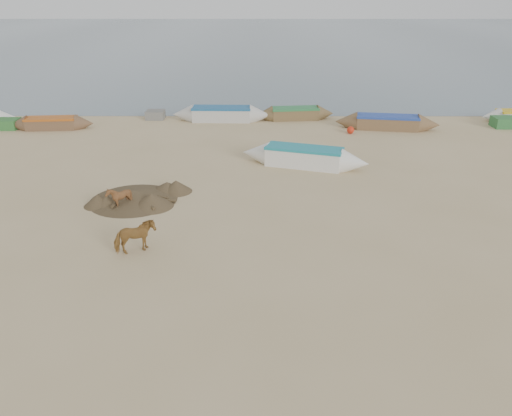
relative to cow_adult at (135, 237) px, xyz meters
The scene contains 8 objects.
ground 4.80m from the cow_adult, 32.89° to the right, with size 140.00×140.00×0.00m, color tan.
sea 79.52m from the cow_adult, 87.12° to the left, with size 160.00×160.00×0.00m, color slate.
cow_adult is the anchor object (origin of this frame).
calf_front 3.84m from the cow_adult, 111.89° to the left, with size 0.80×0.90×0.99m, color brown.
near_canoe 10.89m from the cow_adult, 54.32° to the left, with size 6.35×1.23×0.97m, color white, non-canonical shape.
debris_pile 4.63m from the cow_adult, 103.97° to the left, with size 3.65×3.65×0.43m, color brown.
waterline_canoes 17.59m from the cow_adult, 82.09° to the left, with size 62.64×4.53×0.94m.
beach_clutter 18.84m from the cow_adult, 64.19° to the left, with size 45.60×4.48×0.64m.
Camera 1 is at (0.04, -12.07, 8.09)m, focal length 35.00 mm.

